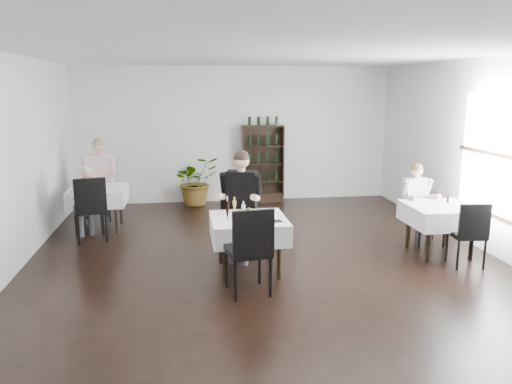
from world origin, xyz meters
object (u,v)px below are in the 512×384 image
at_px(main_table, 249,228).
at_px(wine_shelf, 263,164).
at_px(potted_tree, 196,181).
at_px(diner_main, 240,197).

bearing_deg(main_table, wine_shelf, 78.22).
bearing_deg(wine_shelf, potted_tree, -175.63).
bearing_deg(diner_main, main_table, -85.84).
distance_m(main_table, diner_main, 0.67).
bearing_deg(potted_tree, main_table, -81.92).
xyz_separation_m(wine_shelf, main_table, (-0.90, -4.31, -0.23)).
xyz_separation_m(wine_shelf, potted_tree, (-1.50, -0.11, -0.31)).
height_order(potted_tree, diner_main, diner_main).
relative_size(wine_shelf, main_table, 1.70).
relative_size(wine_shelf, potted_tree, 1.63).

